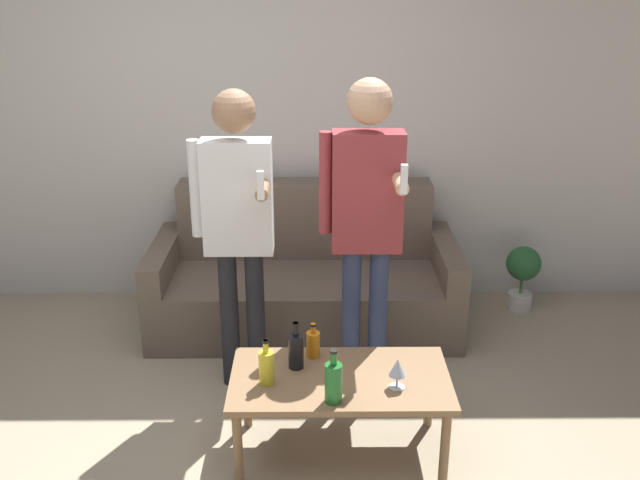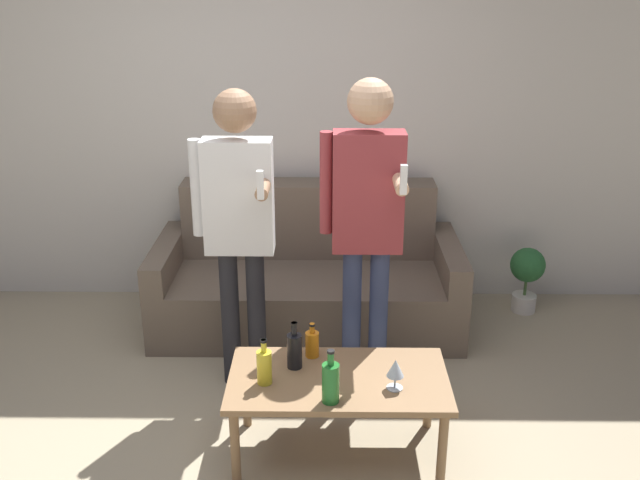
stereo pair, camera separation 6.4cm
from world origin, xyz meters
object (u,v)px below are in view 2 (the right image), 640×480
at_px(person_standing_left, 238,215).
at_px(person_standing_right, 367,211).
at_px(coffee_table, 338,386).
at_px(bottle_orange, 331,382).
at_px(couch, 308,278).

distance_m(person_standing_left, person_standing_right, 0.68).
bearing_deg(person_standing_left, coffee_table, -51.00).
bearing_deg(bottle_orange, couch, 95.15).
distance_m(coffee_table, bottle_orange, 0.25).
relative_size(coffee_table, bottle_orange, 4.03).
relative_size(couch, coffee_table, 1.90).
distance_m(couch, person_standing_left, 1.10).
bearing_deg(coffee_table, person_standing_right, 76.17).
xyz_separation_m(couch, person_standing_right, (0.33, -0.81, 0.75)).
relative_size(bottle_orange, person_standing_right, 0.15).
relative_size(couch, person_standing_right, 1.13).
distance_m(bottle_orange, person_standing_right, 0.98).
xyz_separation_m(couch, coffee_table, (0.18, -1.42, 0.08)).
height_order(coffee_table, person_standing_right, person_standing_right).
bearing_deg(person_standing_left, couch, 66.09).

